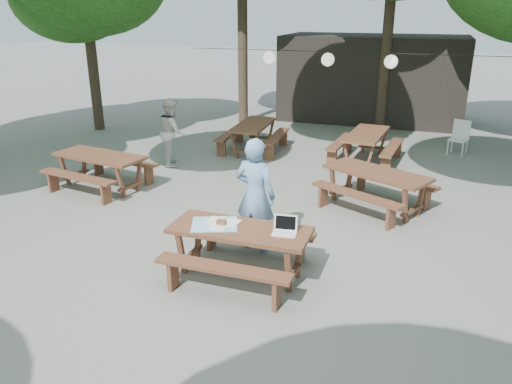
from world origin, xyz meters
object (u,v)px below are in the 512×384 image
object	(u,v)px
main_picnic_table	(240,251)
picnic_table_nw	(101,171)
woman	(255,195)
second_person	(172,132)
plastic_chair	(458,145)

from	to	relation	value
main_picnic_table	picnic_table_nw	world-z (taller)	same
woman	second_person	distance (m)	5.04
woman	picnic_table_nw	bearing A→B (deg)	-13.51
picnic_table_nw	plastic_chair	size ratio (longest dim) A/B	2.37
plastic_chair	main_picnic_table	bearing A→B (deg)	-94.82
main_picnic_table	plastic_chair	bearing A→B (deg)	67.89
main_picnic_table	second_person	size ratio (longest dim) A/B	1.22
woman	plastic_chair	world-z (taller)	woman
picnic_table_nw	plastic_chair	bearing A→B (deg)	45.36
plastic_chair	second_person	bearing A→B (deg)	-136.70
second_person	plastic_chair	world-z (taller)	second_person
plastic_chair	woman	bearing A→B (deg)	-97.87
main_picnic_table	second_person	bearing A→B (deg)	127.42
main_picnic_table	woman	xyz separation A→B (m)	(-0.08, 0.89, 0.53)
picnic_table_nw	woman	bearing A→B (deg)	-12.43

